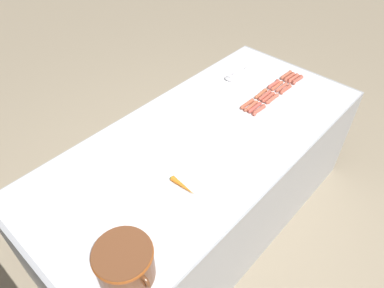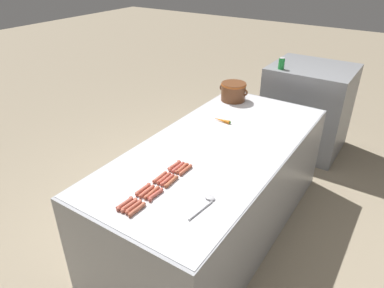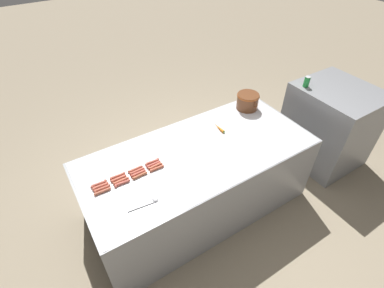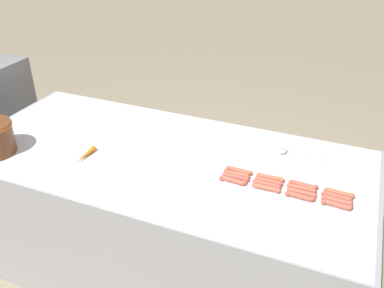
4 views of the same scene
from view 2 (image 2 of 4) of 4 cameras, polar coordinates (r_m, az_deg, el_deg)
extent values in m
plane|color=gray|center=(3.25, 3.76, -13.02)|extent=(20.00, 20.00, 0.00)
cube|color=#9EA0A5|center=(2.99, 4.01, -7.13)|extent=(1.07, 2.33, 0.83)
cube|color=silver|center=(2.76, 4.31, -0.16)|extent=(1.05, 2.29, 0.00)
cube|color=gray|center=(4.43, 18.31, 5.59)|extent=(0.91, 0.82, 1.03)
cylinder|color=#B05544|center=(2.16, -10.98, -9.56)|extent=(0.04, 0.12, 0.03)
sphere|color=#B05544|center=(2.13, -12.00, -10.42)|extent=(0.03, 0.03, 0.03)
sphere|color=#B05544|center=(2.20, -9.98, -8.72)|extent=(0.03, 0.03, 0.03)
cylinder|color=#B6533F|center=(2.26, -8.03, -7.36)|extent=(0.03, 0.12, 0.03)
sphere|color=#B6533F|center=(2.22, -9.00, -8.14)|extent=(0.03, 0.03, 0.03)
sphere|color=#B6533F|center=(2.30, -7.11, -6.60)|extent=(0.03, 0.03, 0.03)
cylinder|color=#BD5B46|center=(2.36, -5.29, -5.42)|extent=(0.03, 0.12, 0.03)
sphere|color=#BD5B46|center=(2.32, -6.24, -6.11)|extent=(0.03, 0.03, 0.03)
sphere|color=#BD5B46|center=(2.40, -4.37, -4.75)|extent=(0.03, 0.03, 0.03)
cylinder|color=#BA5543|center=(2.47, -2.90, -3.53)|extent=(0.03, 0.12, 0.03)
sphere|color=#BA5543|center=(2.43, -3.67, -4.20)|extent=(0.03, 0.03, 0.03)
sphere|color=#BA5543|center=(2.51, -2.17, -2.89)|extent=(0.03, 0.03, 0.03)
cylinder|color=#BE5C46|center=(2.15, -10.28, -9.85)|extent=(0.03, 0.12, 0.03)
sphere|color=#BE5C46|center=(2.11, -11.31, -10.72)|extent=(0.03, 0.03, 0.03)
sphere|color=#BE5C46|center=(2.18, -9.28, -9.00)|extent=(0.03, 0.03, 0.03)
cylinder|color=#BC5944|center=(2.24, -7.41, -7.69)|extent=(0.03, 0.12, 0.03)
sphere|color=#BC5944|center=(2.20, -8.43, -8.47)|extent=(0.03, 0.03, 0.03)
sphere|color=#BC5944|center=(2.27, -6.44, -6.94)|extent=(0.03, 0.03, 0.03)
cylinder|color=#B55240|center=(2.34, -4.62, -5.63)|extent=(0.03, 0.12, 0.03)
sphere|color=#B55240|center=(2.31, -5.57, -6.32)|extent=(0.03, 0.03, 0.03)
sphere|color=#B55240|center=(2.38, -3.70, -4.95)|extent=(0.03, 0.03, 0.03)
cylinder|color=#B85044|center=(2.45, -2.29, -3.81)|extent=(0.03, 0.12, 0.03)
sphere|color=#B85044|center=(2.41, -3.12, -4.46)|extent=(0.03, 0.03, 0.03)
sphere|color=#B85044|center=(2.49, -1.49, -3.18)|extent=(0.03, 0.03, 0.03)
cylinder|color=#B25540|center=(2.13, -9.54, -10.12)|extent=(0.03, 0.12, 0.03)
sphere|color=#B25540|center=(2.10, -10.59, -10.99)|extent=(0.03, 0.03, 0.03)
sphere|color=#B25540|center=(2.16, -8.53, -9.27)|extent=(0.03, 0.03, 0.03)
cylinder|color=#B9593F|center=(2.22, -6.59, -7.92)|extent=(0.03, 0.12, 0.03)
sphere|color=#B9593F|center=(2.19, -7.62, -8.69)|extent=(0.03, 0.03, 0.03)
sphere|color=#B9593F|center=(2.26, -5.60, -7.17)|extent=(0.03, 0.03, 0.03)
cylinder|color=#B95343|center=(2.33, -4.06, -5.90)|extent=(0.03, 0.12, 0.03)
sphere|color=#B95343|center=(2.29, -4.99, -6.61)|extent=(0.03, 0.03, 0.03)
sphere|color=#B95343|center=(2.37, -3.16, -5.21)|extent=(0.03, 0.03, 0.03)
cylinder|color=#B65A40|center=(2.44, -1.67, -3.98)|extent=(0.03, 0.12, 0.03)
sphere|color=#B65A40|center=(2.40, -2.57, -4.61)|extent=(0.03, 0.03, 0.03)
sphere|color=#B65A40|center=(2.48, -0.80, -3.37)|extent=(0.03, 0.03, 0.03)
cylinder|color=#B25C42|center=(2.11, -9.03, -10.55)|extent=(0.03, 0.12, 0.03)
sphere|color=#B25C42|center=(2.07, -10.09, -11.44)|extent=(0.03, 0.03, 0.03)
sphere|color=#B25C42|center=(2.14, -8.00, -9.69)|extent=(0.03, 0.03, 0.03)
cylinder|color=#B95244|center=(2.21, -5.98, -8.24)|extent=(0.03, 0.12, 0.03)
sphere|color=#B95244|center=(2.17, -6.90, -9.08)|extent=(0.03, 0.03, 0.03)
sphere|color=#B95244|center=(2.24, -5.09, -7.44)|extent=(0.03, 0.03, 0.03)
cylinder|color=#B25D3D|center=(2.31, -3.39, -6.17)|extent=(0.03, 0.12, 0.03)
sphere|color=#B25D3D|center=(2.27, -4.37, -6.87)|extent=(0.03, 0.03, 0.03)
sphere|color=#B25D3D|center=(2.35, -2.45, -5.49)|extent=(0.03, 0.03, 0.03)
cylinder|color=#B8583E|center=(2.42, -1.03, -4.26)|extent=(0.03, 0.12, 0.03)
sphere|color=#B8583E|center=(2.38, -1.81, -4.95)|extent=(0.03, 0.03, 0.03)
sphere|color=#B8583E|center=(2.46, -0.27, -3.61)|extent=(0.03, 0.03, 0.03)
cylinder|color=brown|center=(3.59, 6.79, 8.51)|extent=(0.25, 0.25, 0.18)
torus|color=#9E4A1B|center=(3.56, 6.87, 9.67)|extent=(0.26, 0.26, 0.03)
torus|color=brown|center=(3.63, 5.07, 9.19)|extent=(0.07, 0.02, 0.07)
torus|color=brown|center=(3.53, 8.60, 8.36)|extent=(0.07, 0.02, 0.07)
cylinder|color=#B7B7BC|center=(2.09, 1.44, -10.83)|extent=(0.04, 0.22, 0.01)
ellipsoid|color=#B7B7BC|center=(2.18, 2.97, -8.76)|extent=(0.08, 0.06, 0.02)
cone|color=orange|center=(3.13, 4.82, 3.93)|extent=(0.17, 0.03, 0.03)
sphere|color=#387F2D|center=(3.10, 6.20, 3.56)|extent=(0.02, 0.02, 0.02)
cylinder|color=#1E8C38|center=(4.04, 14.46, 12.65)|extent=(0.07, 0.07, 0.12)
cylinder|color=silver|center=(4.02, 14.57, 13.50)|extent=(0.06, 0.06, 0.00)
camera|label=1|loc=(4.00, 0.47, 30.65)|focal=32.54mm
camera|label=3|loc=(1.23, 81.65, 34.58)|focal=27.02mm
camera|label=4|loc=(3.17, -37.58, 21.68)|focal=39.01mm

